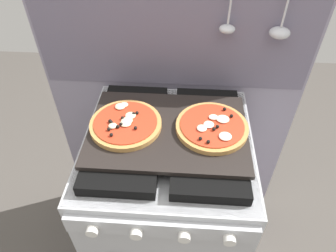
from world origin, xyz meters
name	(u,v)px	position (x,y,z in m)	size (l,w,h in m)	color
ground_plane	(168,250)	(0.00, 0.00, 0.00)	(4.00, 4.00, 0.00)	#4C4742
kitchen_backsplash	(174,98)	(0.00, 0.33, 0.79)	(1.10, 0.09, 1.55)	gray
stove	(168,204)	(0.00, 0.00, 0.45)	(0.60, 0.64, 0.90)	#B7BABF
baking_tray	(168,130)	(0.00, 0.00, 0.91)	(0.54, 0.38, 0.02)	black
pizza_left	(126,123)	(-0.15, 0.00, 0.93)	(0.25, 0.25, 0.03)	#C18947
pizza_right	(212,127)	(0.15, 0.01, 0.93)	(0.25, 0.25, 0.03)	#C18947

